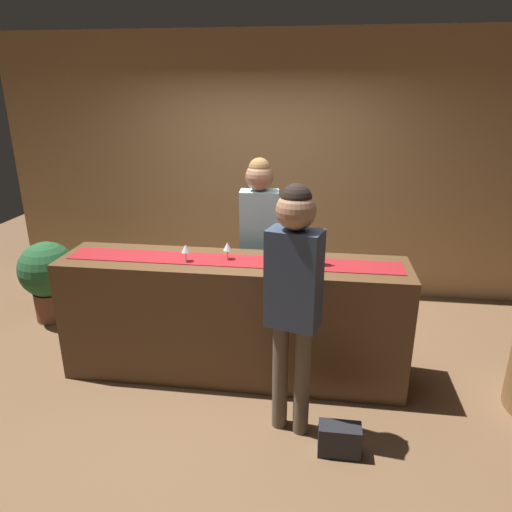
{
  "coord_description": "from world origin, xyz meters",
  "views": [
    {
      "loc": [
        0.66,
        -3.41,
        2.31
      ],
      "look_at": [
        0.19,
        0.0,
        1.07
      ],
      "focal_mm": 32.89,
      "sensor_mm": 36.0,
      "label": 1
    }
  ],
  "objects_px": {
    "wine_bottle_amber": "(317,251)",
    "potted_plant_tall": "(48,276)",
    "wine_glass_mid_counter": "(186,249)",
    "customer_sipping": "(294,286)",
    "wine_bottle_clear": "(285,248)",
    "bartender": "(259,232)",
    "wine_glass_near_customer": "(227,247)",
    "handbag": "(339,439)"
  },
  "relations": [
    {
      "from": "wine_bottle_amber",
      "to": "potted_plant_tall",
      "type": "relative_size",
      "value": 0.36
    },
    {
      "from": "wine_glass_mid_counter",
      "to": "customer_sipping",
      "type": "relative_size",
      "value": 0.08
    },
    {
      "from": "customer_sipping",
      "to": "wine_bottle_clear",
      "type": "bearing_deg",
      "value": 115.58
    },
    {
      "from": "wine_bottle_amber",
      "to": "customer_sipping",
      "type": "height_order",
      "value": "customer_sipping"
    },
    {
      "from": "bartender",
      "to": "customer_sipping",
      "type": "distance_m",
      "value": 1.28
    },
    {
      "from": "wine_glass_mid_counter",
      "to": "potted_plant_tall",
      "type": "height_order",
      "value": "wine_glass_mid_counter"
    },
    {
      "from": "wine_glass_near_customer",
      "to": "potted_plant_tall",
      "type": "relative_size",
      "value": 0.17
    },
    {
      "from": "wine_glass_mid_counter",
      "to": "wine_glass_near_customer",
      "type": "bearing_deg",
      "value": 16.64
    },
    {
      "from": "customer_sipping",
      "to": "handbag",
      "type": "height_order",
      "value": "customer_sipping"
    },
    {
      "from": "wine_glass_near_customer",
      "to": "bartender",
      "type": "xyz_separation_m",
      "value": [
        0.18,
        0.56,
        -0.03
      ]
    },
    {
      "from": "wine_glass_near_customer",
      "to": "bartender",
      "type": "relative_size",
      "value": 0.08
    },
    {
      "from": "wine_bottle_amber",
      "to": "handbag",
      "type": "relative_size",
      "value": 1.08
    },
    {
      "from": "wine_glass_near_customer",
      "to": "potted_plant_tall",
      "type": "distance_m",
      "value": 2.24
    },
    {
      "from": "wine_glass_near_customer",
      "to": "handbag",
      "type": "height_order",
      "value": "wine_glass_near_customer"
    },
    {
      "from": "handbag",
      "to": "wine_bottle_clear",
      "type": "bearing_deg",
      "value": 117.42
    },
    {
      "from": "wine_glass_near_customer",
      "to": "potted_plant_tall",
      "type": "bearing_deg",
      "value": 161.06
    },
    {
      "from": "wine_glass_near_customer",
      "to": "wine_glass_mid_counter",
      "type": "relative_size",
      "value": 1.0
    },
    {
      "from": "wine_bottle_clear",
      "to": "handbag",
      "type": "height_order",
      "value": "wine_bottle_clear"
    },
    {
      "from": "wine_glass_mid_counter",
      "to": "bartender",
      "type": "relative_size",
      "value": 0.08
    },
    {
      "from": "bartender",
      "to": "handbag",
      "type": "height_order",
      "value": "bartender"
    },
    {
      "from": "wine_bottle_clear",
      "to": "wine_glass_mid_counter",
      "type": "height_order",
      "value": "wine_bottle_clear"
    },
    {
      "from": "bartender",
      "to": "potted_plant_tall",
      "type": "distance_m",
      "value": 2.3
    },
    {
      "from": "bartender",
      "to": "handbag",
      "type": "relative_size",
      "value": 6.25
    },
    {
      "from": "wine_glass_mid_counter",
      "to": "bartender",
      "type": "distance_m",
      "value": 0.82
    },
    {
      "from": "bartender",
      "to": "potted_plant_tall",
      "type": "xyz_separation_m",
      "value": [
        -2.21,
        0.14,
        -0.6
      ]
    },
    {
      "from": "wine_bottle_amber",
      "to": "wine_glass_mid_counter",
      "type": "distance_m",
      "value": 1.02
    },
    {
      "from": "wine_bottle_clear",
      "to": "wine_glass_near_customer",
      "type": "relative_size",
      "value": 2.1
    },
    {
      "from": "handbag",
      "to": "customer_sipping",
      "type": "bearing_deg",
      "value": 148.93
    },
    {
      "from": "bartender",
      "to": "customer_sipping",
      "type": "height_order",
      "value": "customer_sipping"
    },
    {
      "from": "wine_glass_mid_counter",
      "to": "customer_sipping",
      "type": "distance_m",
      "value": 1.05
    },
    {
      "from": "wine_bottle_amber",
      "to": "handbag",
      "type": "height_order",
      "value": "wine_bottle_amber"
    },
    {
      "from": "potted_plant_tall",
      "to": "handbag",
      "type": "bearing_deg",
      "value": -28.13
    },
    {
      "from": "wine_bottle_clear",
      "to": "customer_sipping",
      "type": "relative_size",
      "value": 0.17
    },
    {
      "from": "handbag",
      "to": "wine_glass_mid_counter",
      "type": "bearing_deg",
      "value": 147.41
    },
    {
      "from": "wine_bottle_amber",
      "to": "bartender",
      "type": "xyz_separation_m",
      "value": [
        -0.52,
        0.58,
        -0.04
      ]
    },
    {
      "from": "wine_bottle_amber",
      "to": "bartender",
      "type": "bearing_deg",
      "value": 131.89
    },
    {
      "from": "wine_bottle_amber",
      "to": "wine_bottle_clear",
      "type": "distance_m",
      "value": 0.25
    },
    {
      "from": "wine_bottle_amber",
      "to": "wine_glass_near_customer",
      "type": "xyz_separation_m",
      "value": [
        -0.7,
        0.03,
        -0.01
      ]
    },
    {
      "from": "bartender",
      "to": "customer_sipping",
      "type": "relative_size",
      "value": 0.99
    },
    {
      "from": "wine_bottle_clear",
      "to": "potted_plant_tall",
      "type": "relative_size",
      "value": 0.36
    },
    {
      "from": "wine_bottle_clear",
      "to": "wine_bottle_amber",
      "type": "bearing_deg",
      "value": -6.67
    },
    {
      "from": "wine_glass_mid_counter",
      "to": "customer_sipping",
      "type": "xyz_separation_m",
      "value": [
        0.88,
        -0.57,
        -0.02
      ]
    }
  ]
}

